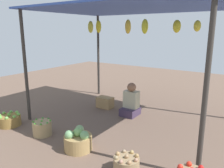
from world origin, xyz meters
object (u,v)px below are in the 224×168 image
object	(u,v)px
basket_cabbages	(78,141)
wooden_crate_near_vendor	(105,102)
vendor_person	(131,103)
basket_green_apples	(10,120)
basket_green_chilies	(42,128)
basket_potatoes	(126,164)

from	to	relation	value
basket_cabbages	wooden_crate_near_vendor	world-z (taller)	basket_cabbages
vendor_person	basket_green_apples	distance (m)	2.70
basket_green_apples	vendor_person	bearing A→B (deg)	47.44
basket_green_chilies	wooden_crate_near_vendor	xyz separation A→B (m)	(0.07, 1.97, 0.00)
basket_green_apples	wooden_crate_near_vendor	bearing A→B (deg)	63.96
wooden_crate_near_vendor	basket_green_chilies	bearing A→B (deg)	-91.97
basket_potatoes	basket_cabbages	bearing A→B (deg)	175.63
basket_green_chilies	wooden_crate_near_vendor	distance (m)	1.97
basket_green_chilies	wooden_crate_near_vendor	bearing A→B (deg)	88.03
basket_potatoes	wooden_crate_near_vendor	xyz separation A→B (m)	(-1.87, 2.07, 0.02)
basket_green_apples	wooden_crate_near_vendor	distance (m)	2.29
basket_potatoes	wooden_crate_near_vendor	size ratio (longest dim) A/B	0.91
vendor_person	basket_potatoes	bearing A→B (deg)	-62.00
vendor_person	basket_green_apples	xyz separation A→B (m)	(-1.82, -1.98, -0.18)
basket_cabbages	wooden_crate_near_vendor	distance (m)	2.18
vendor_person	basket_green_apples	bearing A→B (deg)	-132.56
basket_cabbages	basket_potatoes	distance (m)	0.99
basket_green_chilies	basket_cabbages	world-z (taller)	basket_cabbages
basket_green_apples	basket_cabbages	xyz separation A→B (m)	(1.89, 0.07, 0.05)
vendor_person	basket_potatoes	world-z (taller)	vendor_person
vendor_person	basket_green_chilies	size ratio (longest dim) A/B	2.17
basket_cabbages	vendor_person	bearing A→B (deg)	92.05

